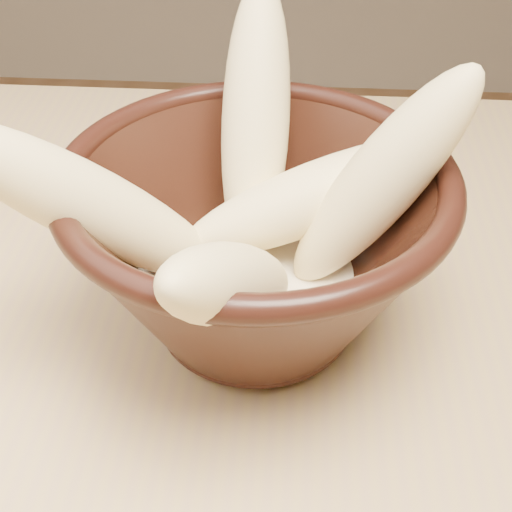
# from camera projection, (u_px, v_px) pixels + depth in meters

# --- Properties ---
(table) EXTENTS (1.20, 0.80, 0.75)m
(table) POSITION_uv_depth(u_px,v_px,m) (138.00, 450.00, 0.50)
(table) COLOR tan
(table) RESTS_ON ground
(bowl) EXTENTS (0.23, 0.23, 0.13)m
(bowl) POSITION_uv_depth(u_px,v_px,m) (256.00, 242.00, 0.43)
(bowl) COLOR black
(bowl) RESTS_ON table
(milk_puddle) EXTENTS (0.13, 0.13, 0.02)m
(milk_puddle) POSITION_uv_depth(u_px,v_px,m) (256.00, 281.00, 0.45)
(milk_puddle) COLOR #FCEDCB
(milk_puddle) RESTS_ON bowl
(banana_upright) EXTENTS (0.05, 0.13, 0.17)m
(banana_upright) POSITION_uv_depth(u_px,v_px,m) (256.00, 120.00, 0.45)
(banana_upright) COLOR #F4DA90
(banana_upright) RESTS_ON bowl
(banana_left) EXTENTS (0.17, 0.11, 0.16)m
(banana_left) POSITION_uv_depth(u_px,v_px,m) (97.00, 209.00, 0.39)
(banana_left) COLOR #F4DA90
(banana_left) RESTS_ON bowl
(banana_right) EXTENTS (0.13, 0.06, 0.16)m
(banana_right) POSITION_uv_depth(u_px,v_px,m) (381.00, 182.00, 0.41)
(banana_right) COLOR #F4DA90
(banana_right) RESTS_ON bowl
(banana_across) EXTENTS (0.19, 0.10, 0.09)m
(banana_across) POSITION_uv_depth(u_px,v_px,m) (317.00, 197.00, 0.44)
(banana_across) COLOR #F4DA90
(banana_across) RESTS_ON bowl
(banana_front) EXTENTS (0.09, 0.16, 0.13)m
(banana_front) POSITION_uv_depth(u_px,v_px,m) (231.00, 284.00, 0.37)
(banana_front) COLOR #F4DA90
(banana_front) RESTS_ON bowl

